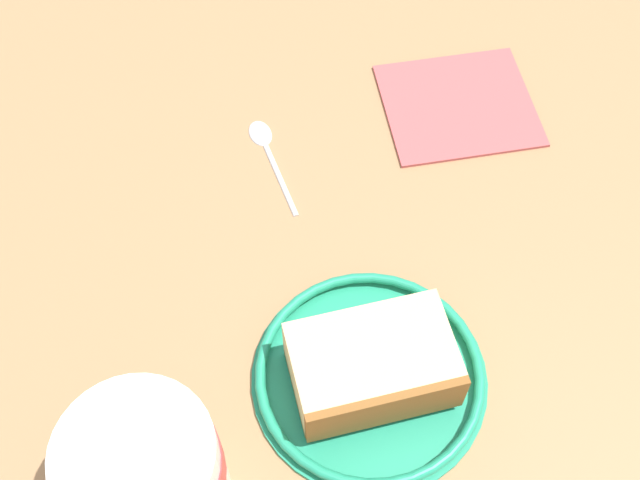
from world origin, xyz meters
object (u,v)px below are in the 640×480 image
object	(u,v)px
folded_napkin	(459,104)
small_plate	(370,375)
cake_slice	(372,366)
teaspoon	(266,145)
tea_mug	(146,477)

from	to	relation	value
folded_napkin	small_plate	bearing A→B (deg)	153.68
small_plate	cake_slice	world-z (taller)	cake_slice
cake_slice	teaspoon	bearing A→B (deg)	13.31
small_plate	tea_mug	bearing A→B (deg)	113.39
cake_slice	tea_mug	bearing A→B (deg)	112.54
teaspoon	folded_napkin	xyz separation A→B (cm)	(2.42, -18.10, -0.06)
cake_slice	folded_napkin	xyz separation A→B (cm)	(25.76, -12.58, -2.82)
cake_slice	teaspoon	world-z (taller)	cake_slice
cake_slice	folded_napkin	distance (cm)	28.80
cake_slice	teaspoon	xyz separation A→B (cm)	(23.34, 5.52, -2.77)
small_plate	tea_mug	world-z (taller)	tea_mug
tea_mug	folded_napkin	bearing A→B (deg)	-41.34
tea_mug	teaspoon	xyz separation A→B (cm)	(29.92, -10.35, -5.16)
tea_mug	cake_slice	bearing A→B (deg)	-67.46
tea_mug	teaspoon	distance (cm)	32.08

